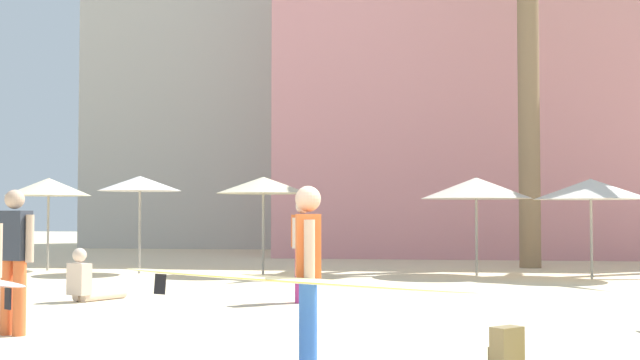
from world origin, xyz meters
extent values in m
cube|color=pink|center=(4.23, 26.07, 6.76)|extent=(17.73, 10.62, 13.52)
cylinder|color=#896B4C|center=(3.48, 16.99, 4.98)|extent=(0.60, 0.60, 9.96)
cylinder|color=gray|center=(-9.28, 14.01, 1.22)|extent=(0.06, 0.06, 2.45)
cone|color=beige|center=(-9.28, 14.01, 2.21)|extent=(2.22, 2.22, 0.47)
cylinder|color=gray|center=(-3.34, 13.44, 1.21)|extent=(0.06, 0.06, 2.42)
cone|color=beige|center=(-3.34, 13.44, 2.21)|extent=(2.33, 2.33, 0.41)
cylinder|color=gray|center=(4.44, 13.10, 1.15)|extent=(0.06, 0.06, 2.31)
cone|color=white|center=(4.44, 13.10, 2.07)|extent=(2.60, 2.60, 0.47)
cylinder|color=gray|center=(1.87, 13.79, 1.19)|extent=(0.06, 0.06, 2.38)
cone|color=beige|center=(1.87, 13.79, 2.12)|extent=(2.69, 2.69, 0.52)
cylinder|color=gray|center=(-6.50, 13.34, 1.23)|extent=(0.06, 0.06, 2.45)
cone|color=white|center=(-6.50, 13.34, 2.27)|extent=(2.09, 2.09, 0.38)
cube|color=olive|center=(1.59, 1.46, 0.21)|extent=(0.34, 0.34, 0.42)
cube|color=brown|center=(1.50, 1.55, 0.13)|extent=(0.19, 0.19, 0.18)
cylinder|color=blue|center=(-0.26, 1.03, 0.46)|extent=(0.19, 0.19, 0.91)
cylinder|color=blue|center=(-0.22, 0.83, 0.46)|extent=(0.19, 0.19, 0.91)
cube|color=orange|center=(-0.24, 0.93, 1.20)|extent=(0.30, 0.44, 0.58)
sphere|color=#D1A889|center=(-0.24, 0.93, 1.63)|extent=(0.28, 0.28, 0.24)
cylinder|color=#D1A889|center=(-0.30, 1.17, 1.17)|extent=(0.12, 0.12, 0.55)
cylinder|color=#D1A889|center=(-0.19, 0.68, 1.17)|extent=(0.12, 0.12, 0.55)
ellipsoid|color=beige|center=(-0.24, 0.63, 0.90)|extent=(3.18, 0.71, 0.25)
ellipsoid|color=gold|center=(-0.24, 0.63, 0.90)|extent=(3.19, 0.73, 0.23)
cube|color=black|center=(-1.50, 0.48, 0.87)|extent=(0.11, 0.03, 0.19)
cube|color=black|center=(-2.60, -0.15, 0.79)|extent=(0.09, 0.07, 0.18)
cylinder|color=#B7337F|center=(-1.36, 7.08, 0.47)|extent=(0.20, 0.20, 0.94)
cylinder|color=#B7337F|center=(-1.29, 7.27, 0.47)|extent=(0.20, 0.20, 0.94)
cube|color=orange|center=(-1.32, 7.18, 1.21)|extent=(0.34, 0.45, 0.54)
sphere|color=beige|center=(-1.32, 7.18, 1.62)|extent=(0.31, 0.31, 0.24)
cylinder|color=beige|center=(-1.41, 6.94, 1.18)|extent=(0.13, 0.13, 0.51)
cylinder|color=beige|center=(-1.24, 7.41, 1.18)|extent=(0.13, 0.13, 0.51)
cylinder|color=beige|center=(-4.98, 7.18, 0.08)|extent=(0.55, 0.87, 0.16)
cylinder|color=beige|center=(-4.80, 7.09, 0.08)|extent=(0.55, 0.87, 0.16)
cube|color=beige|center=(-5.09, 6.73, 0.39)|extent=(0.46, 0.38, 0.54)
sphere|color=beige|center=(-5.09, 6.73, 0.80)|extent=(0.32, 0.32, 0.24)
cylinder|color=orange|center=(-4.34, 3.00, 0.46)|extent=(0.20, 0.20, 0.92)
cylinder|color=orange|center=(-4.15, 2.95, 0.46)|extent=(0.20, 0.20, 0.92)
cube|color=#333842|center=(-4.25, 2.98, 1.23)|extent=(0.44, 0.32, 0.61)
sphere|color=#D1A889|center=(-4.25, 2.98, 1.67)|extent=(0.30, 0.30, 0.24)
cylinder|color=#D1A889|center=(-4.01, 2.91, 1.19)|extent=(0.12, 0.12, 0.58)
camera|label=1|loc=(0.95, -6.60, 1.49)|focal=46.36mm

